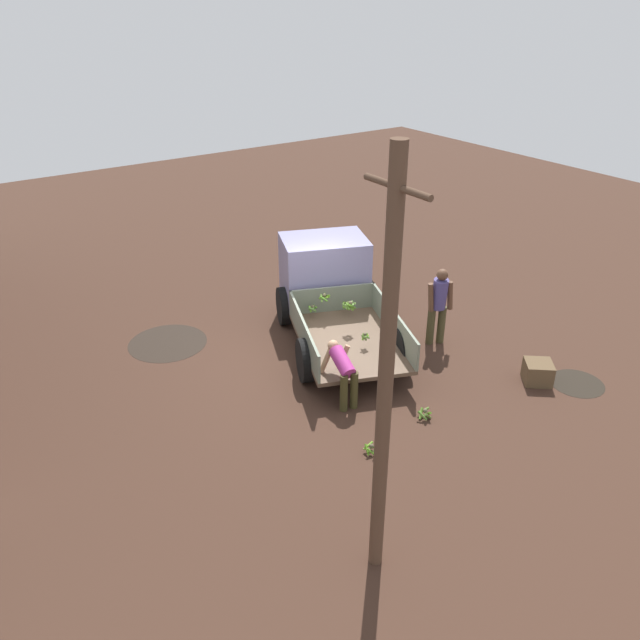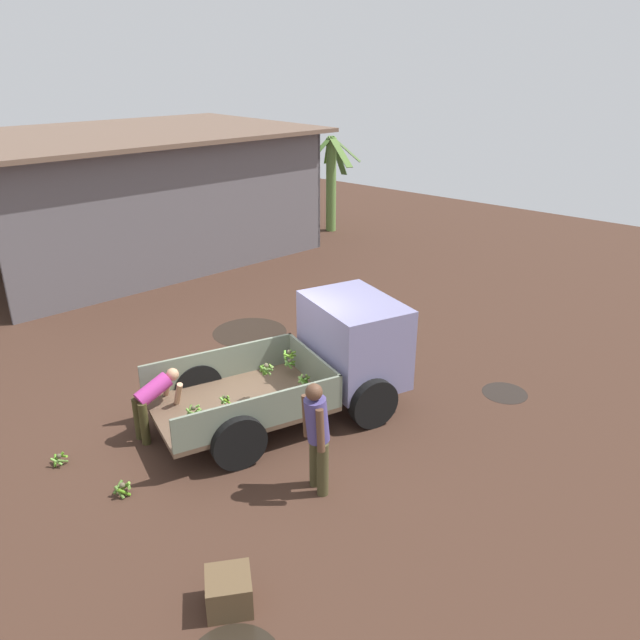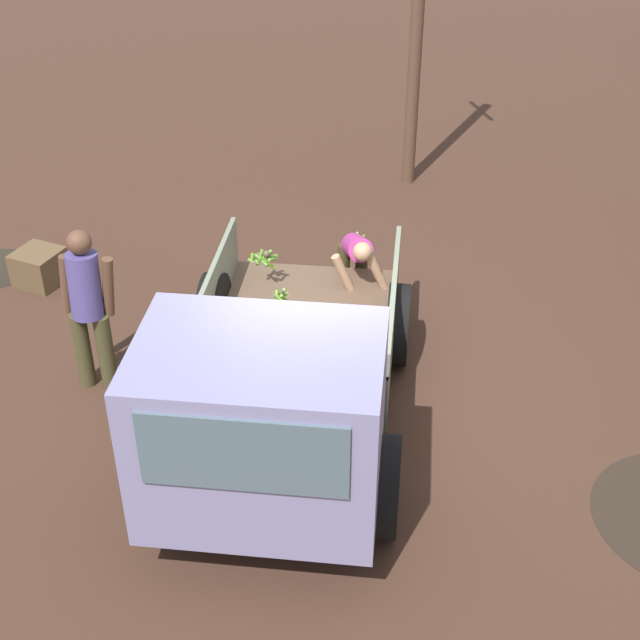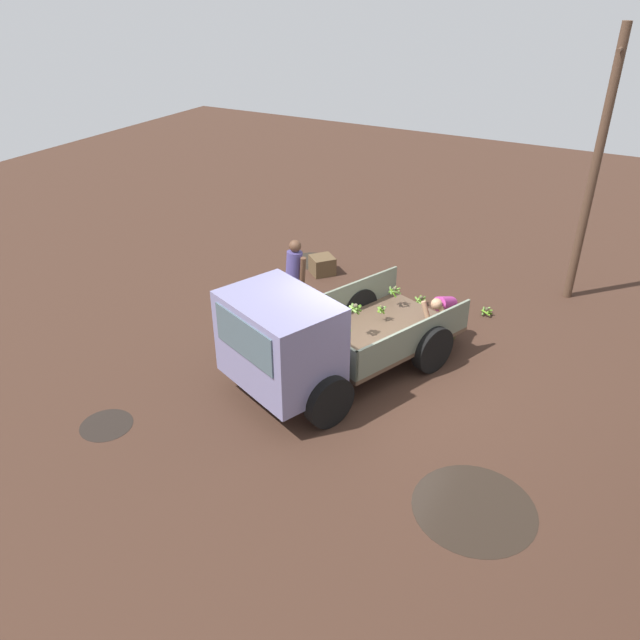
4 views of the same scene
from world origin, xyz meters
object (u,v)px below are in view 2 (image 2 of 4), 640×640
at_px(person_worker_loading, 153,399).
at_px(banana_bunch_on_ground_0, 59,458).
at_px(person_foreground_visitor, 317,433).
at_px(wooden_crate_0, 229,591).
at_px(cargo_truck, 331,353).
at_px(person_bystander_near_shed, 16,274).
at_px(banana_bunch_on_ground_1, 123,488).

relative_size(person_worker_loading, banana_bunch_on_ground_0, 4.44).
relative_size(person_foreground_visitor, wooden_crate_0, 3.40).
height_order(person_worker_loading, wooden_crate_0, person_worker_loading).
distance_m(person_worker_loading, banana_bunch_on_ground_0, 1.63).
distance_m(person_foreground_visitor, wooden_crate_0, 2.40).
relative_size(cargo_truck, person_worker_loading, 4.23).
height_order(cargo_truck, person_worker_loading, cargo_truck).
bearing_deg(cargo_truck, person_bystander_near_shed, 120.49).
xyz_separation_m(cargo_truck, person_worker_loading, (-2.63, 1.55, -0.31)).
bearing_deg(banana_bunch_on_ground_0, banana_bunch_on_ground_1, -81.50).
height_order(cargo_truck, person_foreground_visitor, cargo_truck).
bearing_deg(cargo_truck, banana_bunch_on_ground_1, -167.96).
bearing_deg(banana_bunch_on_ground_0, person_worker_loading, -18.23).
bearing_deg(person_worker_loading, person_foreground_visitor, -69.95).
bearing_deg(cargo_truck, wooden_crate_0, -133.64).
relative_size(person_bystander_near_shed, wooden_crate_0, 3.16).
relative_size(person_bystander_near_shed, banana_bunch_on_ground_0, 6.54).
height_order(person_bystander_near_shed, banana_bunch_on_ground_1, person_bystander_near_shed).
distance_m(cargo_truck, banana_bunch_on_ground_1, 4.02).
distance_m(person_worker_loading, person_bystander_near_shed, 7.28).
distance_m(person_bystander_near_shed, banana_bunch_on_ground_1, 8.47).
bearing_deg(person_worker_loading, cargo_truck, -22.26).
xyz_separation_m(person_worker_loading, banana_bunch_on_ground_0, (-1.45, 0.48, -0.57)).
xyz_separation_m(person_foreground_visitor, banana_bunch_on_ground_1, (-1.85, 2.03, -0.85)).
relative_size(person_foreground_visitor, banana_bunch_on_ground_0, 7.04).
bearing_deg(banana_bunch_on_ground_1, cargo_truck, -9.69).
distance_m(cargo_truck, banana_bunch_on_ground_0, 4.64).
bearing_deg(banana_bunch_on_ground_1, person_worker_loading, 35.54).
bearing_deg(person_worker_loading, person_bystander_near_shed, 88.10).
height_order(cargo_truck, banana_bunch_on_ground_0, cargo_truck).
distance_m(banana_bunch_on_ground_0, wooden_crate_0, 3.97).
height_order(banana_bunch_on_ground_0, wooden_crate_0, wooden_crate_0).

